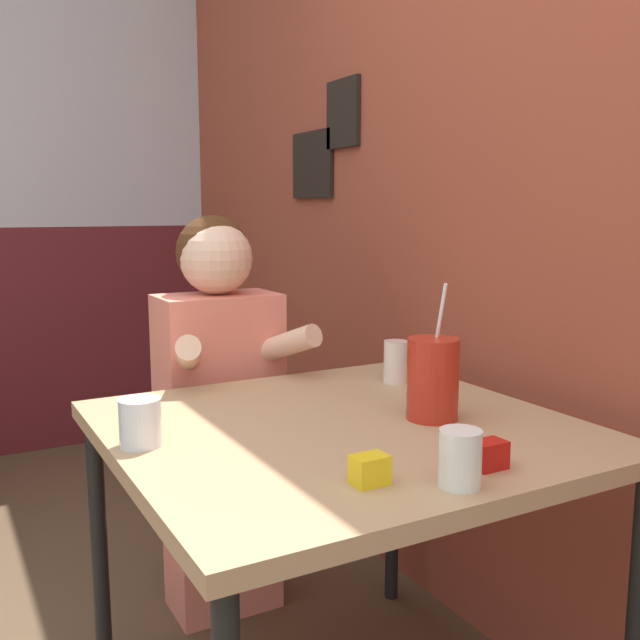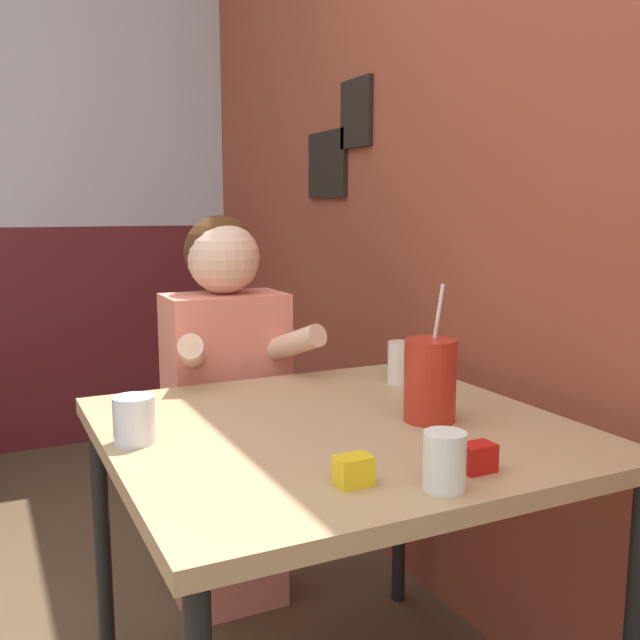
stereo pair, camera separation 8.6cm
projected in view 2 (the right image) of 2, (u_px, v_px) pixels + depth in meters
brick_wall_right at (351, 163)px, 2.57m from camera, size 0.08×4.74×2.70m
main_table at (337, 453)px, 1.53m from camera, size 0.95×0.93×0.73m
person_seated at (227, 405)px, 2.08m from camera, size 0.42×0.41×1.17m
cocktail_pitcher at (430, 380)px, 1.53m from camera, size 0.11×0.11×0.30m
glass_near_pitcher at (134, 420)px, 1.39m from camera, size 0.08×0.08×0.09m
glass_center at (444, 461)px, 1.16m from camera, size 0.07×0.07×0.10m
glass_far_side at (400, 362)px, 1.86m from camera, size 0.06×0.06×0.11m
condiment_ketchup at (477, 458)px, 1.24m from camera, size 0.06×0.04×0.05m
condiment_mustard at (354, 471)px, 1.18m from camera, size 0.06×0.04×0.05m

